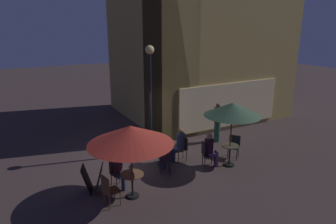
{
  "coord_description": "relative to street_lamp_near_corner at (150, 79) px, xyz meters",
  "views": [
    {
      "loc": [
        -4.34,
        -9.7,
        4.96
      ],
      "look_at": [
        0.88,
        -0.14,
        1.81
      ],
      "focal_mm": 32.52,
      "sensor_mm": 36.0,
      "label": 1
    }
  ],
  "objects": [
    {
      "name": "ground_plane",
      "position": [
        -0.47,
        -0.5,
        -2.98
      ],
      "size": [
        60.0,
        60.0,
        0.0
      ],
      "primitive_type": "plane",
      "color": "#3C2E2D"
    },
    {
      "name": "cafe_building",
      "position": [
        3.53,
        2.86,
        1.73
      ],
      "size": [
        8.12,
        7.06,
        9.44
      ],
      "color": "tan",
      "rests_on": "ground"
    },
    {
      "name": "street_lamp_near_corner",
      "position": [
        0.0,
        0.0,
        0.0
      ],
      "size": [
        0.33,
        0.33,
        4.23
      ],
      "color": "black",
      "rests_on": "ground"
    },
    {
      "name": "menu_sandwich_board",
      "position": [
        -2.83,
        -1.81,
        -2.54
      ],
      "size": [
        0.78,
        0.74,
        0.85
      ],
      "rotation": [
        0.0,
        0.0,
        -0.36
      ],
      "color": "black",
      "rests_on": "ground"
    },
    {
      "name": "cafe_table_0",
      "position": [
        2.01,
        -2.37,
        -2.45
      ],
      "size": [
        0.62,
        0.62,
        0.79
      ],
      "color": "black",
      "rests_on": "ground"
    },
    {
      "name": "cafe_table_1",
      "position": [
        -1.88,
        -2.64,
        -2.45
      ],
      "size": [
        0.69,
        0.69,
        0.75
      ],
      "color": "black",
      "rests_on": "ground"
    },
    {
      "name": "cafe_table_2",
      "position": [
        -0.07,
        -1.09,
        -2.46
      ],
      "size": [
        0.66,
        0.66,
        0.75
      ],
      "color": "black",
      "rests_on": "ground"
    },
    {
      "name": "patio_umbrella_0",
      "position": [
        2.01,
        -2.37,
        -0.86
      ],
      "size": [
        1.98,
        1.98,
        2.36
      ],
      "color": "black",
      "rests_on": "ground"
    },
    {
      "name": "patio_umbrella_1",
      "position": [
        -1.88,
        -2.64,
        -1.02
      ],
      "size": [
        2.47,
        2.47,
        2.23
      ],
      "color": "black",
      "rests_on": "ground"
    },
    {
      "name": "cafe_chair_0",
      "position": [
        2.62,
        -1.89,
        -2.45
      ],
      "size": [
        0.59,
        0.59,
        0.87
      ],
      "rotation": [
        0.0,
        0.0,
        -2.48
      ],
      "color": "black",
      "rests_on": "ground"
    },
    {
      "name": "cafe_chair_1",
      "position": [
        1.19,
        -2.06,
        -2.42
      ],
      "size": [
        0.55,
        0.55,
        0.92
      ],
      "rotation": [
        0.0,
        0.0,
        -0.36
      ],
      "color": "black",
      "rests_on": "ground"
    },
    {
      "name": "cafe_chair_2",
      "position": [
        -2.65,
        -2.79,
        -2.43
      ],
      "size": [
        0.5,
        0.5,
        0.94
      ],
      "rotation": [
        0.0,
        0.0,
        0.19
      ],
      "color": "brown",
      "rests_on": "ground"
    },
    {
      "name": "cafe_chair_3",
      "position": [
        -2.08,
        -1.8,
        -2.41
      ],
      "size": [
        0.47,
        0.47,
        0.96
      ],
      "rotation": [
        0.0,
        0.0,
        -1.34
      ],
      "color": "brown",
      "rests_on": "ground"
    },
    {
      "name": "cafe_chair_4",
      "position": [
        0.74,
        -1.2,
        -2.42
      ],
      "size": [
        0.45,
        0.45,
        0.92
      ],
      "rotation": [
        0.0,
        0.0,
        3.0
      ],
      "color": "#503F1B",
      "rests_on": "ground"
    },
    {
      "name": "cafe_chair_5",
      "position": [
        -0.33,
        -1.81,
        -2.4
      ],
      "size": [
        0.51,
        0.51,
        0.95
      ],
      "rotation": [
        0.0,
        0.0,
        1.22
      ],
      "color": "black",
      "rests_on": "ground"
    },
    {
      "name": "patron_seated_0",
      "position": [
        1.32,
        -2.11,
        -2.26
      ],
      "size": [
        0.52,
        0.43,
        1.27
      ],
      "rotation": [
        0.0,
        0.0,
        -0.36
      ],
      "color": "#523E68",
      "rests_on": "ground"
    },
    {
      "name": "patron_seated_1",
      "position": [
        -2.04,
        -1.95,
        -2.31
      ],
      "size": [
        0.38,
        0.52,
        1.19
      ],
      "rotation": [
        0.0,
        0.0,
        -1.34
      ],
      "color": "#273149",
      "rests_on": "ground"
    },
    {
      "name": "patron_seated_2",
      "position": [
        0.6,
        -1.18,
        -2.25
      ],
      "size": [
        0.53,
        0.38,
        1.29
      ],
      "rotation": [
        0.0,
        0.0,
        3.0
      ],
      "color": "#293147",
      "rests_on": "ground"
    },
    {
      "name": "patron_seated_3",
      "position": [
        -0.28,
        -1.68,
        -2.28
      ],
      "size": [
        0.42,
        0.51,
        1.25
      ],
      "rotation": [
        0.0,
        0.0,
        1.22
      ],
      "color": "#2D284D",
      "rests_on": "ground"
    },
    {
      "name": "patron_standing_4",
      "position": [
        3.07,
        -0.25,
        -2.1
      ],
      "size": [
        0.32,
        0.32,
        1.73
      ],
      "rotation": [
        0.0,
        0.0,
        3.39
      ],
      "color": "#284F3C",
      "rests_on": "ground"
    }
  ]
}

